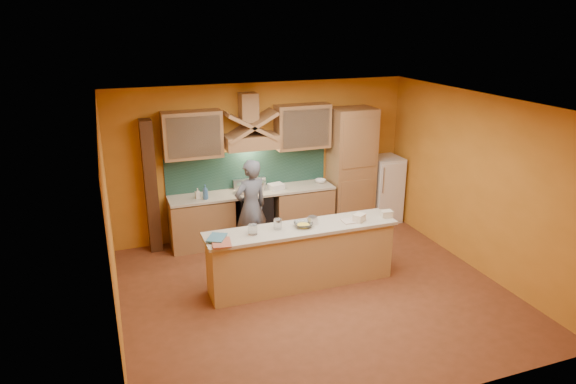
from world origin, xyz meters
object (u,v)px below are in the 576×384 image
object	(u,v)px
stove	(253,215)
mixing_bowl	(303,225)
fridge	(384,189)
person	(251,207)
kitchen_scale	(313,221)

from	to	relation	value
stove	mixing_bowl	bearing A→B (deg)	-83.18
fridge	person	size ratio (longest dim) A/B	0.78
fridge	mixing_bowl	xyz separation A→B (m)	(-2.47, -1.90, 0.33)
person	mixing_bowl	size ratio (longest dim) A/B	5.96
kitchen_scale	mixing_bowl	distance (m)	0.18
stove	mixing_bowl	world-z (taller)	mixing_bowl
stove	fridge	size ratio (longest dim) A/B	0.69
person	fridge	bearing A→B (deg)	174.68
fridge	stove	bearing A→B (deg)	180.00
kitchen_scale	mixing_bowl	world-z (taller)	kitchen_scale
mixing_bowl	stove	bearing A→B (deg)	96.82
stove	person	distance (m)	0.72
stove	mixing_bowl	size ratio (longest dim) A/B	3.21
person	mixing_bowl	xyz separation A→B (m)	(0.43, -1.33, 0.14)
kitchen_scale	mixing_bowl	xyz separation A→B (m)	(-0.17, -0.05, -0.02)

